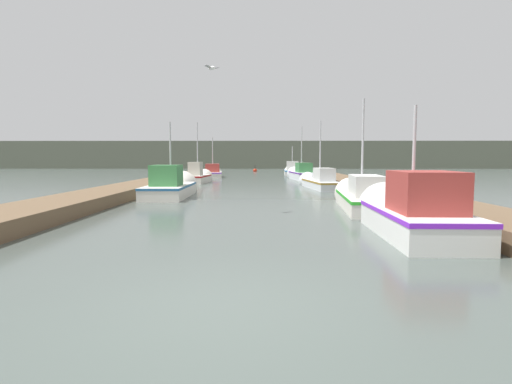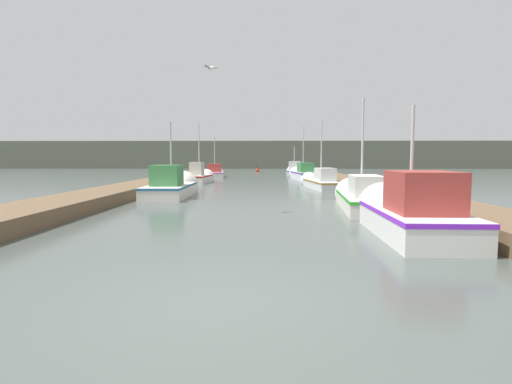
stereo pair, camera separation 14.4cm
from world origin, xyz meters
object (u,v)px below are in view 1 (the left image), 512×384
object	(u,v)px
fishing_boat_3	(318,182)
fishing_boat_4	(198,177)
fishing_boat_0	(411,213)
fishing_boat_6	(213,173)
fishing_boat_7	(292,171)
fishing_boat_5	(301,174)
seagull_lead	(212,68)
mooring_piling_1	(302,168)
mooring_piling_0	(206,171)
channel_buoy	(255,170)
fishing_boat_2	(172,187)
fishing_boat_1	(360,196)

from	to	relation	value
fishing_boat_3	fishing_boat_4	xyz separation A→B (m)	(-8.33, 5.17, 0.05)
fishing_boat_0	fishing_boat_4	size ratio (longest dim) A/B	1.00
fishing_boat_3	fishing_boat_6	world-z (taller)	fishing_boat_3
fishing_boat_0	fishing_boat_7	size ratio (longest dim) A/B	0.78
fishing_boat_3	fishing_boat_5	distance (m)	9.61
fishing_boat_7	fishing_boat_4	bearing A→B (deg)	-117.62
fishing_boat_7	seagull_lead	world-z (taller)	seagull_lead
fishing_boat_4	mooring_piling_1	xyz separation A→B (m)	(9.51, 16.32, 0.26)
fishing_boat_4	fishing_boat_5	size ratio (longest dim) A/B	0.76
mooring_piling_0	channel_buoy	xyz separation A→B (m)	(4.93, 12.22, -0.35)
fishing_boat_5	mooring_piling_1	distance (m)	11.95
fishing_boat_2	fishing_boat_6	size ratio (longest dim) A/B	1.04
fishing_boat_0	seagull_lead	world-z (taller)	seagull_lead
fishing_boat_2	mooring_piling_0	xyz separation A→B (m)	(-1.28, 21.79, 0.04)
fishing_boat_2	fishing_boat_5	size ratio (longest dim) A/B	0.90
fishing_boat_5	mooring_piling_0	xyz separation A→B (m)	(-9.14, 6.79, 0.02)
fishing_boat_4	fishing_boat_5	xyz separation A→B (m)	(8.20, 4.45, 0.04)
fishing_boat_3	channel_buoy	world-z (taller)	fishing_boat_3
fishing_boat_2	fishing_boat_6	distance (m)	19.33
fishing_boat_6	mooring_piling_1	bearing A→B (deg)	33.22
fishing_boat_1	fishing_boat_4	xyz separation A→B (m)	(-8.53, 14.88, 0.03)
seagull_lead	fishing_boat_7	bearing A→B (deg)	-147.65
mooring_piling_0	fishing_boat_4	bearing A→B (deg)	-85.20
fishing_boat_3	fishing_boat_5	size ratio (longest dim) A/B	0.98
fishing_boat_4	mooring_piling_0	bearing A→B (deg)	99.22
fishing_boat_7	mooring_piling_0	bearing A→B (deg)	-159.97
fishing_boat_2	fishing_boat_5	xyz separation A→B (m)	(7.86, 15.01, 0.02)
fishing_boat_3	fishing_boat_2	bearing A→B (deg)	-151.97
fishing_boat_1	mooring_piling_1	bearing A→B (deg)	93.64
fishing_boat_7	channel_buoy	distance (m)	10.27
fishing_boat_1	fishing_boat_2	xyz separation A→B (m)	(-8.19, 4.32, 0.05)
fishing_boat_4	mooring_piling_0	world-z (taller)	fishing_boat_4
fishing_boat_2	fishing_boat_7	bearing A→B (deg)	71.72
fishing_boat_7	mooring_piling_0	distance (m)	9.61
fishing_boat_0	fishing_boat_2	xyz separation A→B (m)	(-8.09, 9.73, -0.07)
mooring_piling_0	mooring_piling_1	bearing A→B (deg)	25.93
fishing_boat_0	channel_buoy	size ratio (longest dim) A/B	4.84
fishing_boat_7	seagull_lead	size ratio (longest dim) A/B	12.78
mooring_piling_1	channel_buoy	bearing A→B (deg)	127.73
fishing_boat_0	mooring_piling_0	distance (m)	32.89
fishing_boat_5	seagull_lead	distance (m)	22.43
fishing_boat_0	fishing_boat_3	bearing A→B (deg)	92.08
fishing_boat_1	channel_buoy	world-z (taller)	fishing_boat_1
fishing_boat_2	seagull_lead	distance (m)	8.22
fishing_boat_4	seagull_lead	xyz separation A→B (m)	(3.11, -16.97, 4.35)
fishing_boat_0	mooring_piling_1	size ratio (longest dim) A/B	3.54
fishing_boat_7	seagull_lead	distance (m)	31.79
fishing_boat_3	fishing_boat_5	bearing A→B (deg)	84.81
fishing_boat_5	fishing_boat_6	distance (m)	9.22
fishing_boat_2	mooring_piling_1	bearing A→B (deg)	70.59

